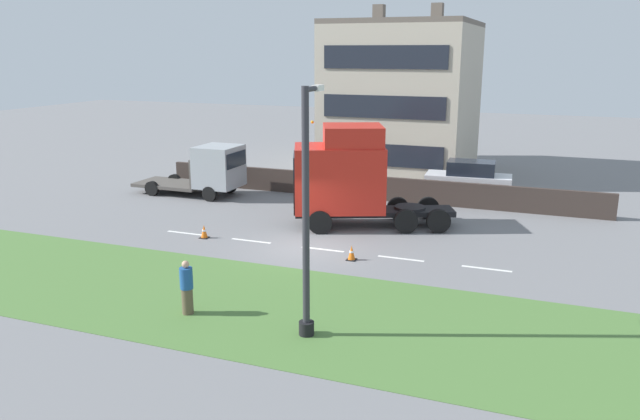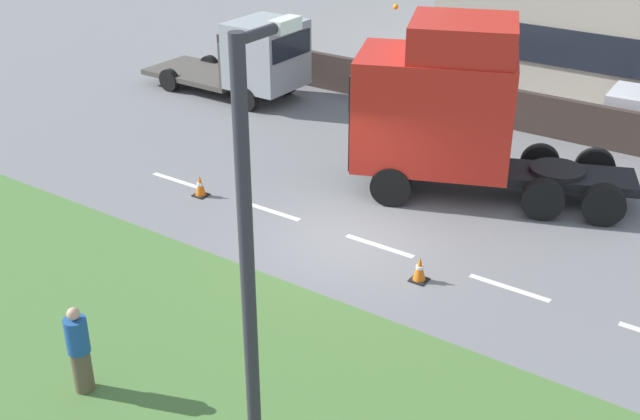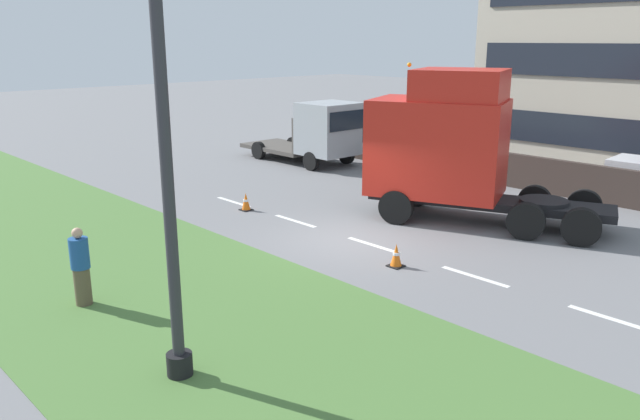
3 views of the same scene
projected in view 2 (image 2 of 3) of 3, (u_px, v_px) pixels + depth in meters
name	position (u px, v px, depth m)	size (l,w,h in m)	color
ground_plane	(354.00, 238.00, 18.95)	(120.00, 120.00, 0.00)	slate
grass_verge	(176.00, 367.00, 14.53)	(7.00, 44.00, 0.01)	#4C7538
lane_markings	(379.00, 246.00, 18.59)	(0.16, 14.60, 0.00)	white
boundary_wall	(507.00, 108.00, 25.28)	(0.25, 24.00, 1.27)	#382D28
lorry_cab	(446.00, 108.00, 20.31)	(4.97, 7.35, 4.70)	black
flatbed_truck	(256.00, 58.00, 27.34)	(2.41, 6.09, 2.79)	#999EA3
lamp_post	(252.00, 315.00, 10.64)	(1.34, 0.43, 6.86)	black
pedestrian	(79.00, 351.00, 13.62)	(0.39, 0.39, 1.69)	brown
traffic_cone_lead	(420.00, 269.00, 17.10)	(0.36, 0.36, 0.58)	black
traffic_cone_trailing	(200.00, 186.00, 20.89)	(0.36, 0.36, 0.58)	black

